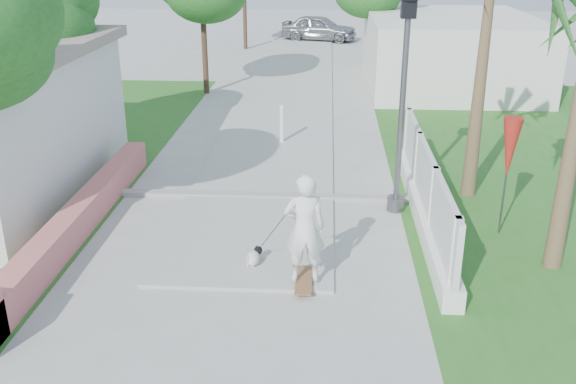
# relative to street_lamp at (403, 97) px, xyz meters

# --- Properties ---
(ground) EXTENTS (90.00, 90.00, 0.00)m
(ground) POSITION_rel_street_lamp_xyz_m (-2.90, -5.50, -2.43)
(ground) COLOR #B7B7B2
(ground) RESTS_ON ground
(path_strip) EXTENTS (3.20, 36.00, 0.06)m
(path_strip) POSITION_rel_street_lamp_xyz_m (-2.90, 14.50, -2.40)
(path_strip) COLOR #B7B7B2
(path_strip) RESTS_ON ground
(curb) EXTENTS (6.50, 0.25, 0.10)m
(curb) POSITION_rel_street_lamp_xyz_m (-2.90, 0.50, -2.38)
(curb) COLOR #999993
(curb) RESTS_ON ground
(grass_right) EXTENTS (8.00, 20.00, 0.01)m
(grass_right) POSITION_rel_street_lamp_xyz_m (4.10, 2.50, -2.42)
(grass_right) COLOR #2B6720
(grass_right) RESTS_ON ground
(pink_wall) EXTENTS (0.45, 8.20, 0.80)m
(pink_wall) POSITION_rel_street_lamp_xyz_m (-6.20, -1.95, -2.11)
(pink_wall) COLOR #C36465
(pink_wall) RESTS_ON ground
(lattice_fence) EXTENTS (0.35, 7.00, 1.50)m
(lattice_fence) POSITION_rel_street_lamp_xyz_m (0.50, -0.50, -1.88)
(lattice_fence) COLOR white
(lattice_fence) RESTS_ON ground
(building_right) EXTENTS (6.00, 8.00, 2.60)m
(building_right) POSITION_rel_street_lamp_xyz_m (3.10, 12.50, -1.13)
(building_right) COLOR silver
(building_right) RESTS_ON ground
(street_lamp) EXTENTS (0.44, 0.44, 4.44)m
(street_lamp) POSITION_rel_street_lamp_xyz_m (0.00, 0.00, 0.00)
(street_lamp) COLOR #59595E
(street_lamp) RESTS_ON ground
(bollard) EXTENTS (0.14, 0.14, 1.09)m
(bollard) POSITION_rel_street_lamp_xyz_m (-2.70, 4.50, -1.84)
(bollard) COLOR white
(bollard) RESTS_ON ground
(patio_umbrella) EXTENTS (0.36, 0.36, 2.30)m
(patio_umbrella) POSITION_rel_street_lamp_xyz_m (1.90, -1.00, -0.74)
(patio_umbrella) COLOR #59595E
(patio_umbrella) RESTS_ON ground
(tree_left_mid) EXTENTS (3.20, 3.20, 4.85)m
(tree_left_mid) POSITION_rel_street_lamp_xyz_m (-8.38, 2.98, 1.07)
(tree_left_mid) COLOR #4C3826
(tree_left_mid) RESTS_ON ground
(skateboarder) EXTENTS (1.27, 1.24, 1.96)m
(skateboarder) POSITION_rel_street_lamp_xyz_m (-2.06, -3.06, -1.52)
(skateboarder) COLOR brown
(skateboarder) RESTS_ON ground
(dog) EXTENTS (0.36, 0.48, 0.35)m
(dog) POSITION_rel_street_lamp_xyz_m (-2.69, -2.65, -2.24)
(dog) COLOR silver
(dog) RESTS_ON ground
(parked_car) EXTENTS (4.35, 2.55, 1.39)m
(parked_car) POSITION_rel_street_lamp_xyz_m (-2.00, 23.43, -1.73)
(parked_car) COLOR #B5B7BD
(parked_car) RESTS_ON ground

